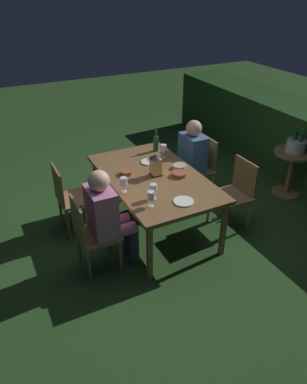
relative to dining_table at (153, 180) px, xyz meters
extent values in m
plane|color=#26471E|center=(0.00, 0.00, -0.68)|extent=(16.00, 16.00, 0.00)
cube|color=brown|center=(0.00, 0.00, 0.03)|extent=(1.75, 1.04, 0.04)
cube|color=brown|center=(-0.81, -0.45, -0.34)|extent=(0.05, 0.05, 0.68)
cube|color=brown|center=(0.81, -0.45, -0.34)|extent=(0.05, 0.05, 0.68)
cube|color=brown|center=(-0.81, 0.45, -0.34)|extent=(0.05, 0.05, 0.68)
cube|color=brown|center=(0.81, 0.45, -0.34)|extent=(0.05, 0.05, 0.68)
cube|color=brown|center=(0.39, -0.84, -0.24)|extent=(0.42, 0.40, 0.03)
cube|color=brown|center=(0.39, -1.03, -0.02)|extent=(0.40, 0.02, 0.42)
cylinder|color=brown|center=(0.21, -0.67, -0.47)|extent=(0.03, 0.03, 0.42)
cylinder|color=brown|center=(0.57, -0.67, -0.47)|extent=(0.03, 0.03, 0.42)
cylinder|color=brown|center=(0.21, -1.01, -0.47)|extent=(0.03, 0.03, 0.42)
cylinder|color=brown|center=(0.57, -1.01, -0.47)|extent=(0.03, 0.03, 0.42)
cube|color=#C675A3|center=(0.39, -0.78, 0.02)|extent=(0.38, 0.24, 0.50)
sphere|color=beige|center=(0.39, -0.78, 0.37)|extent=(0.21, 0.21, 0.21)
cylinder|color=#C675A3|center=(0.30, -0.64, -0.21)|extent=(0.13, 0.36, 0.13)
cylinder|color=#C675A3|center=(0.48, -0.64, -0.21)|extent=(0.13, 0.36, 0.13)
cylinder|color=#333338|center=(0.30, -0.48, -0.45)|extent=(0.11, 0.11, 0.45)
cylinder|color=#333338|center=(0.48, -0.48, -0.45)|extent=(0.11, 0.11, 0.45)
cube|color=brown|center=(-0.39, 0.84, -0.24)|extent=(0.42, 0.40, 0.03)
cube|color=brown|center=(-0.39, 1.03, -0.02)|extent=(0.40, 0.02, 0.42)
cylinder|color=brown|center=(-0.21, 0.67, -0.47)|extent=(0.03, 0.03, 0.42)
cylinder|color=brown|center=(-0.57, 0.67, -0.47)|extent=(0.03, 0.03, 0.42)
cylinder|color=brown|center=(-0.21, 1.01, -0.47)|extent=(0.03, 0.03, 0.42)
cylinder|color=brown|center=(-0.57, 1.01, -0.47)|extent=(0.03, 0.03, 0.42)
cube|color=#426699|center=(-0.39, 0.78, 0.02)|extent=(0.38, 0.24, 0.50)
sphere|color=#D1A889|center=(-0.39, 0.78, 0.37)|extent=(0.21, 0.21, 0.21)
cylinder|color=#426699|center=(-0.30, 0.64, -0.21)|extent=(0.13, 0.36, 0.13)
cylinder|color=#426699|center=(-0.48, 0.64, -0.21)|extent=(0.13, 0.36, 0.13)
cylinder|color=#333338|center=(-0.30, 0.48, -0.45)|extent=(0.11, 0.11, 0.45)
cylinder|color=#333338|center=(-0.48, 0.48, -0.45)|extent=(0.11, 0.11, 0.45)
cube|color=brown|center=(-0.39, -0.84, -0.24)|extent=(0.42, 0.40, 0.03)
cube|color=brown|center=(-0.39, -1.03, -0.02)|extent=(0.40, 0.02, 0.42)
cylinder|color=brown|center=(-0.57, -0.67, -0.47)|extent=(0.03, 0.03, 0.42)
cylinder|color=brown|center=(-0.21, -0.67, -0.47)|extent=(0.03, 0.03, 0.42)
cylinder|color=brown|center=(-0.57, -1.01, -0.47)|extent=(0.03, 0.03, 0.42)
cylinder|color=brown|center=(-0.21, -1.01, -0.47)|extent=(0.03, 0.03, 0.42)
cube|color=brown|center=(0.39, 0.84, -0.24)|extent=(0.42, 0.40, 0.03)
cube|color=brown|center=(0.39, 1.03, -0.02)|extent=(0.40, 0.02, 0.42)
cylinder|color=brown|center=(0.57, 0.67, -0.47)|extent=(0.03, 0.03, 0.42)
cylinder|color=brown|center=(0.21, 0.67, -0.47)|extent=(0.03, 0.03, 0.42)
cylinder|color=brown|center=(0.57, 1.01, -0.47)|extent=(0.03, 0.03, 0.42)
cylinder|color=brown|center=(0.21, 1.01, -0.47)|extent=(0.03, 0.03, 0.42)
cube|color=black|center=(-0.01, 0.03, 0.06)|extent=(0.12, 0.12, 0.01)
cube|color=#F9D17A|center=(-0.01, 0.03, 0.17)|extent=(0.11, 0.11, 0.20)
cone|color=black|center=(-0.01, 0.03, 0.29)|extent=(0.15, 0.15, 0.05)
cylinder|color=#195128|center=(-0.62, 0.35, 0.15)|extent=(0.07, 0.07, 0.20)
cylinder|color=#195128|center=(-0.62, 0.35, 0.30)|extent=(0.03, 0.03, 0.09)
cylinder|color=silver|center=(0.18, -0.44, 0.05)|extent=(0.06, 0.06, 0.00)
cylinder|color=silver|center=(0.18, -0.44, 0.09)|extent=(0.01, 0.01, 0.08)
cylinder|color=silver|center=(0.18, -0.44, 0.18)|extent=(0.08, 0.08, 0.08)
cylinder|color=maroon|center=(0.18, -0.44, 0.15)|extent=(0.07, 0.07, 0.03)
cylinder|color=silver|center=(-0.40, 0.34, 0.05)|extent=(0.06, 0.06, 0.00)
cylinder|color=silver|center=(-0.40, 0.34, 0.09)|extent=(0.01, 0.01, 0.08)
cylinder|color=silver|center=(-0.40, 0.34, 0.18)|extent=(0.08, 0.08, 0.08)
cylinder|color=maroon|center=(-0.40, 0.34, 0.15)|extent=(0.07, 0.07, 0.03)
cylinder|color=silver|center=(0.45, -0.23, 0.05)|extent=(0.06, 0.06, 0.00)
cylinder|color=silver|center=(0.45, -0.23, 0.09)|extent=(0.01, 0.01, 0.08)
cylinder|color=silver|center=(0.45, -0.23, 0.18)|extent=(0.08, 0.08, 0.08)
cylinder|color=maroon|center=(0.45, -0.23, 0.15)|extent=(0.07, 0.07, 0.03)
cylinder|color=silver|center=(0.57, -0.31, 0.05)|extent=(0.06, 0.06, 0.00)
cylinder|color=silver|center=(0.57, -0.31, 0.09)|extent=(0.01, 0.01, 0.08)
cylinder|color=silver|center=(0.57, -0.31, 0.18)|extent=(0.08, 0.08, 0.08)
cylinder|color=maroon|center=(0.57, -0.31, 0.15)|extent=(0.07, 0.07, 0.03)
cylinder|color=white|center=(-0.34, 0.11, 0.06)|extent=(0.20, 0.20, 0.01)
cylinder|color=white|center=(0.65, 0.02, 0.06)|extent=(0.21, 0.21, 0.01)
cylinder|color=#9E5138|center=(0.14, 0.26, 0.07)|extent=(0.17, 0.17, 0.05)
cylinder|color=#424C1E|center=(0.14, 0.26, 0.08)|extent=(0.14, 0.14, 0.01)
cylinder|color=#BCAD8E|center=(-0.04, 0.37, 0.07)|extent=(0.16, 0.16, 0.05)
cylinder|color=tan|center=(-0.04, 0.37, 0.08)|extent=(0.13, 0.13, 0.01)
cylinder|color=#9E5138|center=(-0.18, -0.27, 0.07)|extent=(0.14, 0.14, 0.05)
cylinder|color=#477533|center=(-0.18, -0.27, 0.08)|extent=(0.12, 0.12, 0.01)
cylinder|color=brown|center=(0.12, 2.10, -0.03)|extent=(0.54, 0.54, 0.03)
cylinder|color=brown|center=(0.12, 2.10, -0.36)|extent=(0.07, 0.07, 0.62)
cylinder|color=brown|center=(0.12, 2.10, -0.66)|extent=(0.41, 0.41, 0.02)
cylinder|color=#B2B7BF|center=(0.12, 2.10, 0.07)|extent=(0.26, 0.26, 0.17)
cylinder|color=white|center=(0.12, 2.10, 0.11)|extent=(0.23, 0.23, 0.04)
cylinder|color=#144723|center=(0.08, 2.10, 0.16)|extent=(0.07, 0.07, 0.16)
cylinder|color=#144723|center=(0.08, 2.10, 0.28)|extent=(0.03, 0.03, 0.09)
cylinder|color=#195128|center=(0.17, 2.11, 0.16)|extent=(0.07, 0.07, 0.16)
cylinder|color=#195128|center=(0.17, 2.11, 0.28)|extent=(0.03, 0.03, 0.09)
camera|label=1|loc=(3.32, -1.67, 2.02)|focal=33.92mm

